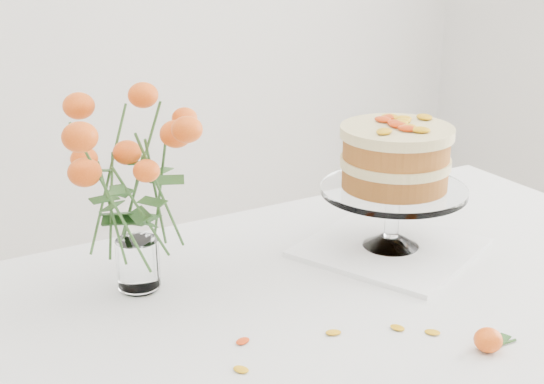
# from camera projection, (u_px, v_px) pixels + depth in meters

# --- Properties ---
(table) EXTENTS (1.43, 0.93, 0.76)m
(table) POSITION_uv_depth(u_px,v_px,m) (355.00, 332.00, 1.39)
(table) COLOR tan
(table) RESTS_ON ground
(napkin) EXTENTS (0.41, 0.41, 0.01)m
(napkin) POSITION_uv_depth(u_px,v_px,m) (390.00, 248.00, 1.54)
(napkin) COLOR white
(napkin) RESTS_ON table
(cake_stand) EXTENTS (0.29, 0.29, 0.26)m
(cake_stand) POSITION_uv_depth(u_px,v_px,m) (395.00, 164.00, 1.48)
(cake_stand) COLOR white
(cake_stand) RESTS_ON napkin
(rose_vase) EXTENTS (0.28, 0.28, 0.39)m
(rose_vase) POSITION_uv_depth(u_px,v_px,m) (132.00, 171.00, 1.30)
(rose_vase) COLOR white
(rose_vase) RESTS_ON table
(loose_rose_far) EXTENTS (0.08, 0.04, 0.04)m
(loose_rose_far) POSITION_uv_depth(u_px,v_px,m) (488.00, 340.00, 1.17)
(loose_rose_far) COLOR #E3490B
(loose_rose_far) RESTS_ON table
(stray_petal_a) EXTENTS (0.03, 0.02, 0.00)m
(stray_petal_a) POSITION_uv_depth(u_px,v_px,m) (333.00, 333.00, 1.23)
(stray_petal_a) COLOR orange
(stray_petal_a) RESTS_ON table
(stray_petal_b) EXTENTS (0.03, 0.02, 0.00)m
(stray_petal_b) POSITION_uv_depth(u_px,v_px,m) (397.00, 328.00, 1.24)
(stray_petal_b) COLOR orange
(stray_petal_b) RESTS_ON table
(stray_petal_c) EXTENTS (0.03, 0.02, 0.00)m
(stray_petal_c) POSITION_uv_depth(u_px,v_px,m) (432.00, 332.00, 1.23)
(stray_petal_c) COLOR orange
(stray_petal_c) RESTS_ON table
(stray_petal_d) EXTENTS (0.03, 0.02, 0.00)m
(stray_petal_d) POSITION_uv_depth(u_px,v_px,m) (243.00, 341.00, 1.20)
(stray_petal_d) COLOR orange
(stray_petal_d) RESTS_ON table
(stray_petal_e) EXTENTS (0.03, 0.02, 0.00)m
(stray_petal_e) POSITION_uv_depth(u_px,v_px,m) (241.00, 370.00, 1.13)
(stray_petal_e) COLOR orange
(stray_petal_e) RESTS_ON table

